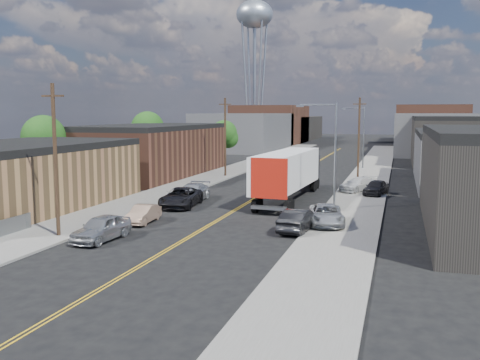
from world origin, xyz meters
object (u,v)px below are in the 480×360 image
Objects in this scene: car_left_a at (101,228)px; car_right_lot_c at (376,187)px; car_left_b at (143,214)px; car_right_lot_a at (326,215)px; car_left_d at (192,193)px; car_left_c at (181,197)px; semi_truck at (291,172)px; car_right_lot_b at (358,184)px; car_right_oncoming at (299,220)px; water_tower at (255,20)px.

car_right_lot_c is (16.00, 24.00, 0.06)m from car_left_a.
car_left_b is 13.46m from car_right_lot_a.
car_right_lot_a is (13.37, -7.59, 0.06)m from car_left_d.
car_right_lot_a is (13.20, -4.53, 0.04)m from car_left_c.
car_left_a is at bearing -158.90° from car_right_lot_a.
car_left_a is at bearing -109.41° from semi_truck.
car_right_oncoming is at bearing -66.80° from car_right_lot_b.
water_tower reaches higher than car_right_lot_b.
car_right_oncoming is (11.60, 0.42, 0.13)m from car_left_b.
car_right_lot_a is 1.08× the size of car_right_lot_b.
water_tower reaches higher than car_right_lot_c.
semi_truck is at bearing -138.31° from car_right_lot_c.
car_left_c is 1.07× the size of car_left_d.
car_left_d reaches higher than car_right_oncoming.
car_left_c is 19.20m from car_right_lot_b.
car_right_oncoming is (11.60, -6.72, -0.03)m from car_left_c.
semi_truck is 3.44× the size of car_right_lot_a.
car_left_b is 0.84× the size of car_right_oncoming.
car_left_d is 1.08× the size of car_right_lot_a.
semi_truck is 3.68× the size of car_right_oncoming.
water_tower reaches higher than semi_truck.
semi_truck is at bearing 21.39° from car_left_d.
semi_truck is at bearing 71.53° from car_left_a.
car_right_lot_a reaches higher than car_right_lot_b.
car_right_oncoming is 1.12× the size of car_right_lot_c.
car_right_lot_b is at bearing 147.44° from car_right_lot_c.
car_left_d is 17.41m from car_right_lot_b.
car_left_c reaches higher than car_left_d.
car_right_oncoming is at bearing -90.32° from car_right_lot_c.
water_tower is at bearing 94.66° from car_left_c.
car_right_lot_a is 17.61m from car_right_lot_b.
semi_truck is at bearing 55.82° from car_left_b.
water_tower reaches higher than car_right_oncoming.
car_left_c reaches higher than car_right_oncoming.
car_left_c is 19.45m from car_right_lot_c.
car_left_d is (-0.17, 3.06, -0.02)m from car_left_c.
car_left_a and car_left_c have the same top height.
car_left_b is at bearing -117.74° from car_right_lot_c.
car_left_a is (-8.29, -19.88, -1.80)m from semi_truck.
semi_truck reaches higher than car_right_lot_c.
semi_truck is 4.40× the size of car_left_b.
semi_truck reaches higher than car_left_d.
water_tower is at bearing 98.07° from car_left_d.
car_left_c is at bearing 94.17° from car_left_a.
car_right_lot_c is at bearing -96.77° from car_right_oncoming.
car_left_a is 28.84m from car_right_lot_c.
car_right_lot_a is at bearing -62.52° from car_right_lot_b.
car_right_lot_b is 1.11× the size of car_right_lot_c.
water_tower is 100.93m from car_right_lot_a.
car_right_lot_c is at bearing 23.07° from car_left_d.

